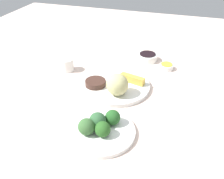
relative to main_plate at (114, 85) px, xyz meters
name	(u,v)px	position (x,y,z in m)	size (l,w,h in m)	color
tabletop	(119,88)	(0.02, -0.02, -0.02)	(2.20, 2.20, 0.02)	beige
main_plate	(114,85)	(0.00, 0.00, 0.00)	(0.29, 0.29, 0.02)	white
rice_scoop	(117,85)	(-0.07, -0.03, 0.05)	(0.08, 0.08, 0.08)	tan
spring_roll	(132,79)	(0.03, -0.07, 0.02)	(0.10, 0.02, 0.03)	gold
crab_rangoon_wonton	(111,74)	(0.07, 0.03, 0.01)	(0.06, 0.08, 0.01)	beige
stir_fry_heap	(96,83)	(-0.03, 0.07, 0.02)	(0.08, 0.08, 0.02)	#422820
broccoli_plate	(101,132)	(-0.28, -0.04, 0.00)	(0.22, 0.22, 0.01)	white
broccoli_floret_0	(98,121)	(-0.27, -0.03, 0.03)	(0.05, 0.05, 0.05)	#305D35
broccoli_floret_1	(113,117)	(-0.24, -0.07, 0.03)	(0.05, 0.05, 0.05)	#235722
broccoli_floret_2	(103,129)	(-0.30, -0.05, 0.03)	(0.05, 0.05, 0.05)	#275820
broccoli_floret_3	(86,127)	(-0.30, 0.00, 0.03)	(0.05, 0.05, 0.05)	#376231
soy_sauce_bowl	(147,57)	(0.28, -0.08, 0.01)	(0.10, 0.10, 0.03)	white
soy_sauce_bowl_liquid	(148,54)	(0.28, -0.08, 0.03)	(0.08, 0.08, 0.00)	black
sauce_ramekin_hot_mustard	(166,67)	(0.22, -0.19, 0.00)	(0.06, 0.06, 0.02)	white
sauce_ramekin_hot_mustard_liquid	(167,64)	(0.22, -0.19, 0.02)	(0.05, 0.05, 0.00)	yellow
teacup	(67,65)	(0.07, 0.25, 0.02)	(0.06, 0.06, 0.06)	white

